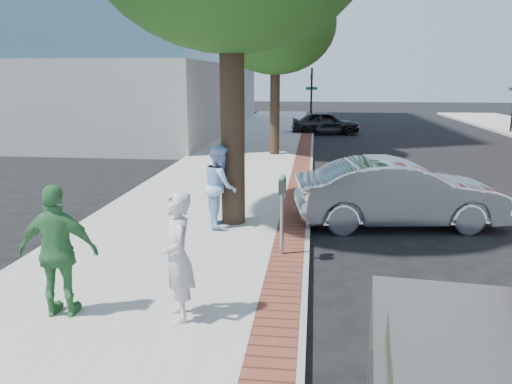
# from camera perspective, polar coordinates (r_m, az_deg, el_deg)

# --- Properties ---
(ground) EXTENTS (120.00, 120.00, 0.00)m
(ground) POSITION_cam_1_polar(r_m,az_deg,el_deg) (9.30, -0.77, -7.74)
(ground) COLOR black
(ground) RESTS_ON ground
(sidewalk) EXTENTS (5.00, 60.00, 0.15)m
(sidewalk) POSITION_cam_1_polar(r_m,az_deg,el_deg) (17.13, -2.29, 2.20)
(sidewalk) COLOR #9E9991
(sidewalk) RESTS_ON ground
(brick_strip) EXTENTS (0.60, 60.00, 0.01)m
(brick_strip) POSITION_cam_1_polar(r_m,az_deg,el_deg) (16.92, 5.09, 2.30)
(brick_strip) COLOR brown
(brick_strip) RESTS_ON sidewalk
(curb) EXTENTS (0.10, 60.00, 0.15)m
(curb) POSITION_cam_1_polar(r_m,az_deg,el_deg) (16.93, 6.27, 2.00)
(curb) COLOR gray
(curb) RESTS_ON ground
(office_base) EXTENTS (18.20, 22.20, 4.00)m
(office_base) POSITION_cam_1_polar(r_m,az_deg,el_deg) (33.75, -18.39, 10.21)
(office_base) COLOR gray
(office_base) RESTS_ON ground
(signal_near) EXTENTS (0.70, 0.15, 3.80)m
(signal_near) POSITION_cam_1_polar(r_m,az_deg,el_deg) (30.64, 6.35, 11.03)
(signal_near) COLOR black
(signal_near) RESTS_ON ground
(tree_far) EXTENTS (4.80, 4.80, 7.14)m
(tree_far) POSITION_cam_1_polar(r_m,az_deg,el_deg) (20.78, 2.25, 18.58)
(tree_far) COLOR black
(tree_far) RESTS_ON sidewalk
(parking_meter) EXTENTS (0.12, 0.32, 1.47)m
(parking_meter) POSITION_cam_1_polar(r_m,az_deg,el_deg) (8.83, 3.02, -0.70)
(parking_meter) COLOR gray
(parking_meter) RESTS_ON sidewalk
(person_gray) EXTENTS (0.62, 0.74, 1.73)m
(person_gray) POSITION_cam_1_polar(r_m,az_deg,el_deg) (6.61, -8.92, -7.36)
(person_gray) COLOR silver
(person_gray) RESTS_ON sidewalk
(person_officer) EXTENTS (0.88, 1.01, 1.76)m
(person_officer) POSITION_cam_1_polar(r_m,az_deg,el_deg) (10.63, -4.13, 0.70)
(person_officer) COLOR #9CC7F2
(person_officer) RESTS_ON sidewalk
(person_green) EXTENTS (1.08, 0.51, 1.80)m
(person_green) POSITION_cam_1_polar(r_m,az_deg,el_deg) (7.12, -21.62, -6.34)
(person_green) COLOR #387C3F
(person_green) RESTS_ON sidewalk
(sedan_silver) EXTENTS (4.76, 2.20, 1.51)m
(sedan_silver) POSITION_cam_1_polar(r_m,az_deg,el_deg) (11.60, 16.05, -0.13)
(sedan_silver) COLOR silver
(sedan_silver) RESTS_ON ground
(bg_car) EXTENTS (4.09, 2.08, 1.34)m
(bg_car) POSITION_cam_1_polar(r_m,az_deg,el_deg) (29.58, 7.94, 7.84)
(bg_car) COLOR black
(bg_car) RESTS_ON ground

